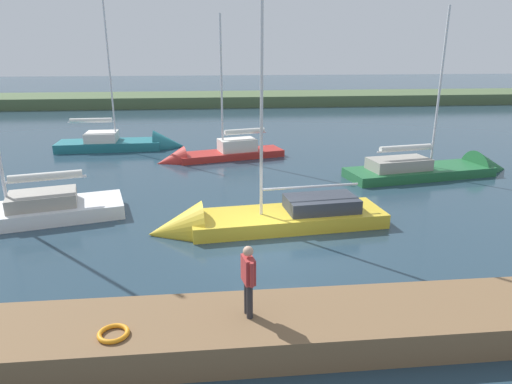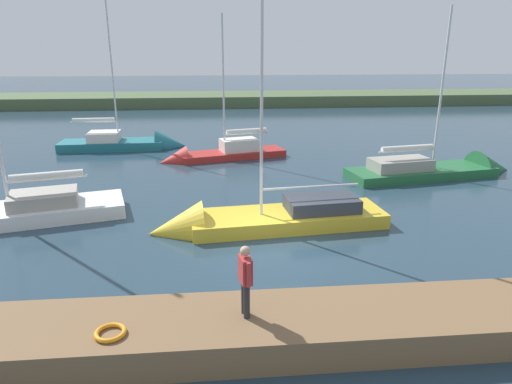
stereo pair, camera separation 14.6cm
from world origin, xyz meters
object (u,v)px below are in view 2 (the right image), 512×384
object	(u,v)px
life_ring_buoy	(110,333)
person_on_dock	(245,276)
sailboat_far_left	(445,173)
sailboat_behind_pier	(253,224)
sailboat_outer_mooring	(215,157)
sailboat_mid_channel	(133,146)

from	to	relation	value
life_ring_buoy	person_on_dock	distance (m)	3.01
sailboat_far_left	person_on_dock	bearing A→B (deg)	-140.42
sailboat_behind_pier	person_on_dock	distance (m)	7.12
sailboat_far_left	sailboat_behind_pier	xyz separation A→B (m)	(10.77, 6.45, 0.03)
life_ring_buoy	sailboat_outer_mooring	distance (m)	18.65
sailboat_outer_mooring	sailboat_mid_channel	bearing A→B (deg)	-47.88
sailboat_far_left	sailboat_mid_channel	distance (m)	19.35
person_on_dock	sailboat_mid_channel	bearing A→B (deg)	-85.43
sailboat_mid_channel	person_on_dock	distance (m)	22.44
sailboat_outer_mooring	sailboat_mid_channel	size ratio (longest dim) A/B	0.89
sailboat_far_left	person_on_dock	size ratio (longest dim) A/B	5.74
life_ring_buoy	sailboat_behind_pier	world-z (taller)	sailboat_behind_pier
sailboat_behind_pier	sailboat_far_left	bearing A→B (deg)	-154.75
life_ring_buoy	sailboat_mid_channel	size ratio (longest dim) A/B	0.06
sailboat_outer_mooring	sailboat_behind_pier	xyz separation A→B (m)	(-1.32, 11.13, -0.01)
sailboat_outer_mooring	sailboat_mid_channel	distance (m)	6.48
life_ring_buoy	person_on_dock	world-z (taller)	person_on_dock
sailboat_far_left	sailboat_behind_pier	bearing A→B (deg)	-158.76
life_ring_buoy	sailboat_behind_pier	size ratio (longest dim) A/B	0.06
sailboat_outer_mooring	life_ring_buoy	bearing A→B (deg)	68.17
life_ring_buoy	sailboat_far_left	distance (m)	19.92
sailboat_behind_pier	person_on_dock	size ratio (longest dim) A/B	6.76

